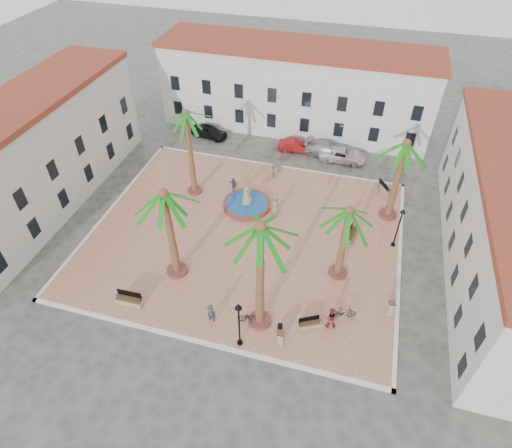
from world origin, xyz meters
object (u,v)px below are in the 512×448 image
object	(u,v)px
bollard_n	(279,163)
pedestrian_fountain_b	(233,185)
palm_s	(260,238)
cyclist_a	(211,313)
palm_e	(348,219)
car_silver	(328,150)
fountain	(247,204)
litter_bin	(280,328)
car_red	(296,146)
car_black	(209,131)
bench_se	(309,324)
bollard_e	(390,308)
pedestrian_fountain_a	(275,205)
bench_ne	(385,187)
palm_nw	(187,122)
palm_ne	(404,153)
cyclist_b	(330,318)
bench_e	(351,234)
palm_sw	(165,204)
bicycle_b	(344,313)
pedestrian_north	(274,170)
bench_s	(129,300)
bollard_se	(280,338)
car_white	(343,155)
lamppost_s	(239,317)
lamppost_e	(400,221)
bicycle_a	(251,317)

from	to	relation	value
bollard_n	pedestrian_fountain_b	size ratio (longest dim) A/B	0.82
palm_s	cyclist_a	size ratio (longest dim) A/B	5.38
palm_e	car_silver	world-z (taller)	palm_e
pedestrian_fountain_b	fountain	bearing A→B (deg)	-29.46
litter_bin	car_red	size ratio (longest dim) A/B	0.18
car_red	car_black	bearing A→B (deg)	84.90
bench_se	bollard_e	bearing A→B (deg)	-1.85
pedestrian_fountain_a	car_red	bearing A→B (deg)	89.72
bench_ne	bollard_e	distance (m)	15.05
palm_nw	pedestrian_fountain_b	xyz separation A→B (m)	(3.68, 0.88, -6.68)
palm_ne	cyclist_b	distance (m)	14.89
cyclist_a	bench_e	bearing A→B (deg)	-121.39
fountain	palm_sw	world-z (taller)	palm_sw
pedestrian_fountain_a	fountain	bearing A→B (deg)	173.56
bicycle_b	car_silver	size ratio (longest dim) A/B	0.36
bollard_e	pedestrian_north	world-z (taller)	pedestrian_north
bench_ne	car_silver	distance (m)	7.82
bench_s	pedestrian_north	xyz separation A→B (m)	(6.43, 18.15, 0.59)
bollard_se	pedestrian_north	xyz separation A→B (m)	(-5.04, 18.49, 0.22)
pedestrian_fountain_a	car_black	bearing A→B (deg)	131.13
palm_s	car_white	bearing A→B (deg)	82.40
cyclist_a	pedestrian_north	xyz separation A→B (m)	(0.07, 17.95, 0.01)
palm_s	lamppost_s	xyz separation A→B (m)	(-0.81, -2.10, -5.22)
bench_s	bench_e	distance (m)	18.85
bicycle_b	palm_e	bearing A→B (deg)	-3.36
lamppost_s	bollard_n	world-z (taller)	lamppost_s
palm_ne	pedestrian_fountain_a	xyz separation A→B (m)	(-9.93, -2.47, -5.70)
bench_ne	cyclist_a	bearing A→B (deg)	117.00
palm_s	lamppost_e	xyz separation A→B (m)	(8.78, 10.43, -5.44)
car_white	palm_sw	bearing A→B (deg)	151.21
bicycle_a	bicycle_b	world-z (taller)	bicycle_b
palm_sw	fountain	bearing A→B (deg)	72.11
bench_e	bollard_e	xyz separation A→B (m)	(3.52, -7.37, 0.41)
bench_s	car_black	bearing A→B (deg)	94.62
bollard_n	car_white	xyz separation A→B (m)	(6.07, 3.67, -0.16)
palm_e	bicycle_b	xyz separation A→B (m)	(0.94, -4.09, -5.17)
lamppost_s	bicycle_b	size ratio (longest dim) A/B	2.38
car_red	bench_e	bearing A→B (deg)	-153.13
fountain	palm_sw	xyz separation A→B (m)	(-2.98, -9.24, 6.60)
palm_e	bicycle_b	distance (m)	6.66
palm_e	car_white	xyz separation A→B (m)	(-1.72, 16.34, -5.18)
bicycle_b	bicycle_a	bearing A→B (deg)	92.58
palm_nw	bicycle_a	world-z (taller)	palm_nw
lamppost_s	lamppost_e	distance (m)	15.78
palm_nw	palm_sw	size ratio (longest dim) A/B	1.06
bench_e	pedestrian_fountain_b	bearing A→B (deg)	86.53
pedestrian_north	car_white	xyz separation A→B (m)	(6.21, 5.27, -0.36)
bench_s	car_red	bearing A→B (deg)	70.73
lamppost_s	cyclist_b	size ratio (longest dim) A/B	2.33
palm_ne	bench_e	distance (m)	7.96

